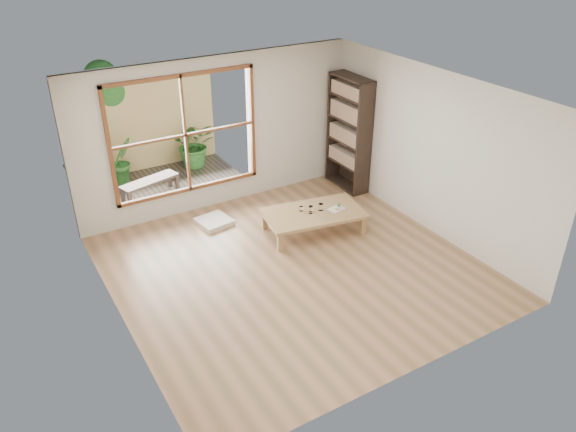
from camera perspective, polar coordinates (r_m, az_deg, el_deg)
name	(u,v)px	position (r m, az deg, el deg)	size (l,w,h in m)	color
ground	(293,267)	(8.29, 0.55, -5.23)	(5.00, 5.00, 0.00)	#AB7B55
low_table	(313,214)	(9.06, 2.60, 0.19)	(1.72, 1.15, 0.35)	#A88051
floor_cushion	(214,221)	(9.47, -7.52, -0.54)	(0.51, 0.51, 0.07)	white
bookshelf	(349,133)	(10.36, 6.21, 8.34)	(0.33, 0.94, 2.09)	#2F201A
glass_tall	(311,210)	(8.97, 2.34, 0.65)	(0.07, 0.07, 0.13)	silver
glass_mid	(321,207)	(9.07, 3.34, 0.92)	(0.08, 0.08, 0.11)	silver
glass_short	(311,208)	(9.05, 2.37, 0.77)	(0.06, 0.06, 0.08)	silver
glass_small	(301,209)	(9.05, 1.34, 0.75)	(0.06, 0.06, 0.08)	silver
food_tray	(337,208)	(9.15, 5.02, 0.82)	(0.27, 0.22, 0.08)	white
deck	(169,186)	(10.91, -11.98, 2.99)	(2.80, 2.00, 0.05)	#3D352C
garden_bench	(150,183)	(10.39, -13.87, 3.28)	(1.12, 0.59, 0.34)	#2F201A
bamboo_fence	(146,126)	(11.46, -14.19, 8.89)	(2.80, 0.06, 1.80)	tan
shrub_right	(194,144)	(11.46, -9.49, 7.25)	(0.86, 0.74, 0.95)	#2B6A27
shrub_left	(122,161)	(11.04, -16.55, 5.39)	(0.49, 0.40, 0.89)	#2B6A27
garden_tree	(102,91)	(11.37, -18.41, 12.00)	(1.04, 0.85, 2.22)	#4C3D2D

